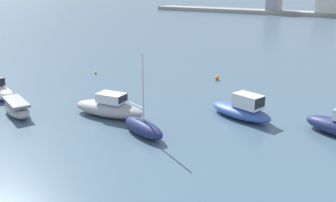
% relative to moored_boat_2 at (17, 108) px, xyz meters
% --- Properties ---
extents(moored_boat_2, '(4.31, 2.78, 1.08)m').
position_rel_moored_boat_2_xyz_m(moored_boat_2, '(0.00, 0.00, 0.00)').
color(moored_boat_2, '#9E9EA3').
rests_on(moored_boat_2, ground).
extents(moored_boat_3, '(5.66, 2.56, 1.69)m').
position_rel_moored_boat_2_xyz_m(moored_boat_3, '(5.65, 3.39, 0.11)').
color(moored_boat_3, '#9E9EA3').
rests_on(moored_boat_3, ground).
extents(moored_boat_4, '(3.89, 2.32, 5.10)m').
position_rel_moored_boat_2_xyz_m(moored_boat_4, '(9.71, 1.92, 0.00)').
color(moored_boat_4, navy).
rests_on(moored_boat_4, ground).
extents(moored_boat_5, '(5.17, 3.17, 1.80)m').
position_rel_moored_boat_2_xyz_m(moored_boat_5, '(13.54, 8.11, 0.11)').
color(moored_boat_5, '#3856A8').
rests_on(moored_boat_5, ground).
extents(mooring_buoy_0, '(0.43, 0.43, 0.43)m').
position_rel_moored_boat_2_xyz_m(mooring_buoy_0, '(7.39, 16.75, -0.30)').
color(mooring_buoy_0, orange).
rests_on(mooring_buoy_0, ground).
extents(mooring_buoy_1, '(0.29, 0.29, 0.29)m').
position_rel_moored_boat_2_xyz_m(mooring_buoy_1, '(-4.07, 12.14, -0.37)').
color(mooring_buoy_1, yellow).
rests_on(mooring_buoy_1, ground).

